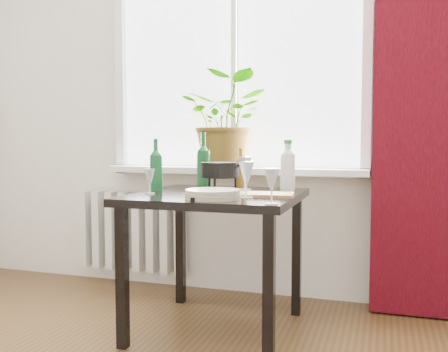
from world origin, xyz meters
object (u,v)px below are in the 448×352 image
(tv_remote, at_px, (200,198))
(wine_bottle_left, at_px, (156,165))
(plate_stack, at_px, (213,194))
(table, at_px, (217,210))
(radiator, at_px, (132,231))
(potted_plant, at_px, (227,120))
(wineglass_far_right, at_px, (272,186))
(cleaning_bottle, at_px, (288,165))
(wineglass_front_right, at_px, (246,179))
(wineglass_back_center, at_px, (245,173))
(bottle_amber, at_px, (241,168))
(wine_bottle_right, at_px, (203,160))
(fondue_pot, at_px, (220,177))
(wineglass_front_left, at_px, (150,181))
(wineglass_back_left, at_px, (206,174))
(cutting_board, at_px, (264,194))

(tv_remote, bearing_deg, wine_bottle_left, 134.96)
(plate_stack, bearing_deg, table, 104.05)
(radiator, relative_size, plate_stack, 2.95)
(potted_plant, bearing_deg, table, -77.65)
(wineglass_far_right, bearing_deg, wine_bottle_left, 151.72)
(cleaning_bottle, xyz_separation_m, wineglass_front_right, (-0.12, -0.45, -0.05))
(potted_plant, bearing_deg, wineglass_back_center, -59.71)
(bottle_amber, height_order, tv_remote, bottle_amber)
(wine_bottle_right, distance_m, cleaning_bottle, 0.48)
(wineglass_front_right, height_order, fondue_pot, wineglass_front_right)
(table, xyz_separation_m, plate_stack, (0.06, -0.25, 0.11))
(wineglass_front_left, height_order, fondue_pot, fondue_pot)
(potted_plant, xyz_separation_m, wineglass_back_left, (-0.07, -0.22, -0.33))
(wineglass_front_left, relative_size, plate_stack, 0.49)
(wine_bottle_left, height_order, cutting_board, wine_bottle_left)
(bottle_amber, height_order, cutting_board, bottle_amber)
(cleaning_bottle, relative_size, fondue_pot, 1.20)
(wineglass_front_right, distance_m, fondue_pot, 0.34)
(table, relative_size, wine_bottle_left, 2.94)
(wineglass_back_left, bearing_deg, wineglass_front_right, -53.19)
(wineglass_back_center, xyz_separation_m, fondue_pot, (-0.11, -0.12, -0.02))
(wine_bottle_right, bearing_deg, cutting_board, -32.87)
(cleaning_bottle, relative_size, wineglass_front_left, 2.14)
(wine_bottle_right, bearing_deg, plate_stack, -64.74)
(wine_bottle_left, distance_m, cleaning_bottle, 0.73)
(wineglass_back_center, distance_m, cutting_board, 0.33)
(table, distance_m, tv_remote, 0.32)
(radiator, height_order, wine_bottle_right, wine_bottle_right)
(radiator, bearing_deg, wineglass_front_left, -55.64)
(wine_bottle_left, xyz_separation_m, fondue_pot, (0.35, 0.06, -0.06))
(bottle_amber, bearing_deg, wine_bottle_right, -156.11)
(bottle_amber, height_order, wineglass_far_right, bottle_amber)
(wineglass_front_right, bearing_deg, cleaning_bottle, 75.27)
(wine_bottle_left, xyz_separation_m, cleaning_bottle, (0.69, 0.25, -0.00))
(bottle_amber, bearing_deg, fondue_pot, -104.11)
(wine_bottle_right, xyz_separation_m, wineglass_front_left, (-0.17, -0.35, -0.10))
(wineglass_back_center, bearing_deg, table, -115.05)
(fondue_pot, relative_size, tv_remote, 1.54)
(wineglass_back_left, bearing_deg, table, -61.57)
(plate_stack, relative_size, fondue_pot, 1.14)
(plate_stack, bearing_deg, potted_plant, 102.86)
(radiator, height_order, wineglass_front_right, wineglass_front_right)
(wineglass_back_center, height_order, wineglass_back_left, wineglass_back_center)
(wine_bottle_right, xyz_separation_m, tv_remote, (0.17, -0.51, -0.16))
(bottle_amber, height_order, wineglass_front_right, bottle_amber)
(cleaning_bottle, height_order, wineglass_back_center, cleaning_bottle)
(tv_remote, height_order, cutting_board, same)
(wine_bottle_left, relative_size, wineglass_back_center, 1.50)
(wineglass_back_center, distance_m, tv_remote, 0.52)
(wine_bottle_left, distance_m, wineglass_back_center, 0.50)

